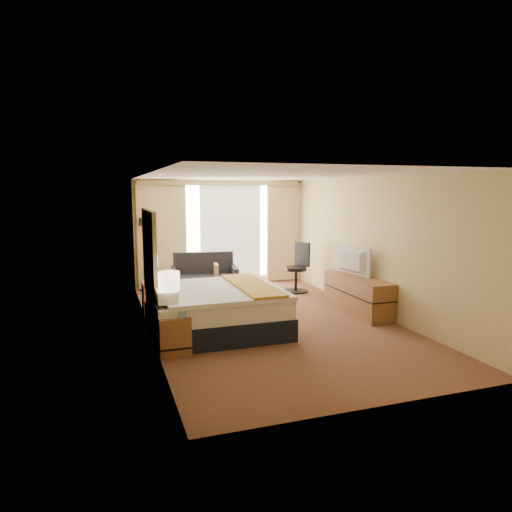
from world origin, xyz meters
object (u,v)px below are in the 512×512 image
object	(u,v)px
bed	(215,309)
media_dresser	(357,294)
nightstand_left	(173,333)
floor_lamp	(143,239)
loveseat	(204,281)
lamp_right	(151,261)
television	(350,261)
nightstand_right	(154,296)
lamp_left	(169,282)
desk_chair	(298,270)

from	to	relation	value
bed	media_dresser	bearing A→B (deg)	5.63
nightstand_left	floor_lamp	bearing A→B (deg)	90.40
nightstand_left	floor_lamp	size ratio (longest dim) A/B	0.32
media_dresser	loveseat	size ratio (longest dim) A/B	1.13
lamp_right	nightstand_left	bearing A→B (deg)	-89.20
media_dresser	bed	world-z (taller)	bed
bed	floor_lamp	world-z (taller)	floor_lamp
bed	television	distance (m)	2.95
nightstand_left	floor_lamp	world-z (taller)	floor_lamp
nightstand_left	nightstand_right	size ratio (longest dim) A/B	1.00
bed	floor_lamp	xyz separation A→B (m)	(-0.84, 3.59, 0.83)
nightstand_right	lamp_left	bearing A→B (deg)	-91.07
media_dresser	loveseat	distance (m)	3.51
nightstand_left	media_dresser	distance (m)	3.85
media_dresser	television	bearing A→B (deg)	101.49
nightstand_right	floor_lamp	size ratio (longest dim) A/B	0.32
loveseat	lamp_right	bearing A→B (deg)	-132.86
loveseat	desk_chair	xyz separation A→B (m)	(2.11, -0.45, 0.20)
bed	television	size ratio (longest dim) A/B	2.22
media_dresser	floor_lamp	bearing A→B (deg)	138.50
nightstand_left	floor_lamp	xyz separation A→B (m)	(-0.03, 4.35, 0.93)
media_dresser	lamp_right	size ratio (longest dim) A/B	3.30
nightstand_right	lamp_left	distance (m)	2.65
nightstand_right	bed	distance (m)	1.92
lamp_right	lamp_left	bearing A→B (deg)	-90.26
nightstand_right	lamp_left	world-z (taller)	lamp_left
loveseat	bed	bearing A→B (deg)	-89.80
nightstand_right	bed	bearing A→B (deg)	-65.01
nightstand_left	television	bearing A→B (deg)	19.55
bed	loveseat	distance (m)	2.81
nightstand_right	loveseat	bearing A→B (deg)	40.20
desk_chair	television	bearing A→B (deg)	-101.47
nightstand_right	bed	xyz separation A→B (m)	(0.81, -1.74, 0.11)
loveseat	lamp_left	size ratio (longest dim) A/B	2.46
floor_lamp	bed	bearing A→B (deg)	-76.83
lamp_left	lamp_right	size ratio (longest dim) A/B	1.19
bed	lamp_right	size ratio (longest dim) A/B	3.95
nightstand_right	lamp_right	xyz separation A→B (m)	(-0.04, 0.04, 0.70)
bed	television	xyz separation A→B (m)	(2.84, 0.53, 0.60)
lamp_right	nightstand_right	bearing A→B (deg)	-50.00
loveseat	television	world-z (taller)	television
floor_lamp	lamp_right	world-z (taller)	floor_lamp
media_dresser	lamp_right	bearing A→B (deg)	158.22
television	lamp_right	bearing A→B (deg)	61.69
nightstand_left	loveseat	size ratio (longest dim) A/B	0.35
bed	loveseat	xyz separation A→B (m)	(0.43, 2.78, -0.08)
bed	floor_lamp	size ratio (longest dim) A/B	1.26
nightstand_left	television	xyz separation A→B (m)	(3.65, 1.30, 0.70)
nightstand_left	nightstand_right	bearing A→B (deg)	90.00
lamp_left	media_dresser	bearing A→B (deg)	16.10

